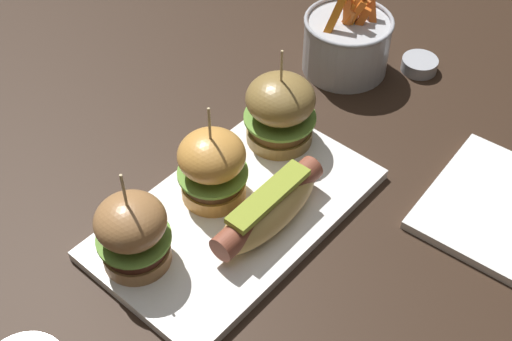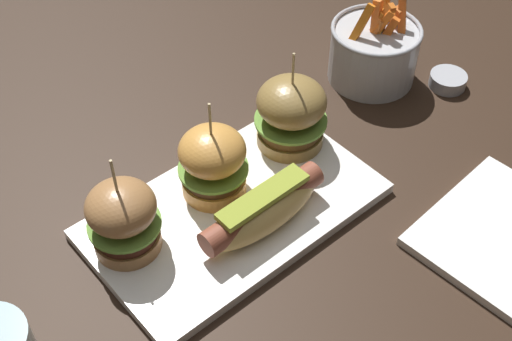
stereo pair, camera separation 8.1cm
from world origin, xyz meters
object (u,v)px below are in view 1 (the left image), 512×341
(platter_main, at_px, (237,213))
(sauce_ramekin, at_px, (419,64))
(slider_left, at_px, (133,232))
(fries_bucket, at_px, (347,42))
(slider_right, at_px, (280,110))
(hot_dog, at_px, (269,208))
(side_plate, at_px, (511,213))
(slider_center, at_px, (212,167))

(platter_main, relative_size, sauce_ramekin, 6.48)
(slider_left, distance_m, fries_bucket, 0.46)
(slider_right, distance_m, fries_bucket, 0.20)
(platter_main, xyz_separation_m, fries_bucket, (0.33, 0.08, 0.04))
(slider_left, bearing_deg, platter_main, -15.06)
(hot_dog, bearing_deg, slider_right, 34.73)
(platter_main, height_order, hot_dog, hot_dog)
(slider_left, xyz_separation_m, side_plate, (0.35, -0.29, -0.06))
(platter_main, distance_m, sauce_ramekin, 0.40)
(slider_center, xyz_separation_m, sauce_ramekin, (0.40, -0.05, -0.05))
(platter_main, bearing_deg, sauce_ramekin, -1.68)
(fries_bucket, bearing_deg, side_plate, -108.29)
(fries_bucket, bearing_deg, hot_dog, -159.53)
(platter_main, height_order, slider_left, slider_left)
(slider_center, relative_size, slider_right, 0.98)
(platter_main, height_order, slider_center, slider_center)
(slider_left, relative_size, slider_center, 0.99)
(slider_right, bearing_deg, slider_center, -178.41)
(platter_main, bearing_deg, fries_bucket, 13.24)
(slider_left, bearing_deg, hot_dog, -28.82)
(slider_left, relative_size, sauce_ramekin, 2.53)
(slider_left, distance_m, slider_right, 0.26)
(hot_dog, height_order, slider_left, slider_left)
(hot_dog, relative_size, side_plate, 0.87)
(platter_main, xyz_separation_m, sauce_ramekin, (0.40, -0.01, 0.00))
(platter_main, relative_size, slider_left, 2.56)
(slider_left, distance_m, sauce_ramekin, 0.53)
(platter_main, bearing_deg, hot_dog, -76.62)
(fries_bucket, distance_m, sauce_ramekin, 0.12)
(hot_dog, height_order, side_plate, hot_dog)
(hot_dog, xyz_separation_m, fries_bucket, (0.32, 0.12, 0.01))
(slider_left, distance_m, slider_center, 0.13)
(platter_main, height_order, side_plate, platter_main)
(slider_right, bearing_deg, slider_left, -178.42)
(hot_dog, distance_m, fries_bucket, 0.34)
(platter_main, relative_size, hot_dog, 2.06)
(fries_bucket, bearing_deg, sauce_ramekin, -51.79)
(slider_center, bearing_deg, slider_right, 1.59)
(sauce_ramekin, bearing_deg, hot_dog, -175.60)
(platter_main, distance_m, slider_left, 0.14)
(fries_bucket, bearing_deg, platter_main, -166.76)
(platter_main, bearing_deg, slider_left, 164.94)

